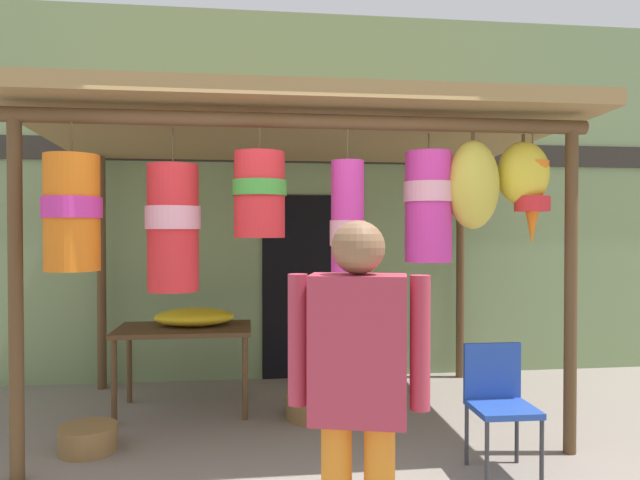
% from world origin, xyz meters
% --- Properties ---
extents(ground_plane, '(30.00, 30.00, 0.00)m').
position_xyz_m(ground_plane, '(0.00, 0.00, 0.00)').
color(ground_plane, gray).
extents(shop_facade, '(11.35, 0.29, 3.98)m').
position_xyz_m(shop_facade, '(0.00, 2.49, 1.99)').
color(shop_facade, '#7A9360').
rests_on(shop_facade, ground_plane).
extents(market_stall_canopy, '(4.30, 2.69, 2.59)m').
position_xyz_m(market_stall_canopy, '(0.17, 0.76, 2.23)').
color(market_stall_canopy, brown).
rests_on(market_stall_canopy, ground_plane).
extents(display_table, '(1.18, 0.72, 0.75)m').
position_xyz_m(display_table, '(-0.83, 1.33, 0.67)').
color(display_table, brown).
rests_on(display_table, ground_plane).
extents(flower_heap_on_table, '(0.71, 0.50, 0.15)m').
position_xyz_m(flower_heap_on_table, '(-0.73, 1.39, 0.83)').
color(flower_heap_on_table, yellow).
rests_on(flower_heap_on_table, display_table).
extents(folding_chair, '(0.41, 0.41, 0.84)m').
position_xyz_m(folding_chair, '(1.41, -0.24, 0.50)').
color(folding_chair, '#2347A8').
rests_on(folding_chair, ground_plane).
extents(wicker_basket_by_table, '(0.51, 0.51, 0.23)m').
position_xyz_m(wicker_basket_by_table, '(0.31, 0.98, 0.11)').
color(wicker_basket_by_table, brown).
rests_on(wicker_basket_by_table, ground_plane).
extents(wicker_basket_spare, '(0.41, 0.41, 0.19)m').
position_xyz_m(wicker_basket_spare, '(-1.43, 0.44, 0.09)').
color(wicker_basket_spare, olive).
rests_on(wicker_basket_spare, ground_plane).
extents(vendor_in_orange, '(0.58, 0.31, 1.66)m').
position_xyz_m(vendor_in_orange, '(0.19, -1.57, 0.98)').
color(vendor_in_orange, orange).
rests_on(vendor_in_orange, ground_plane).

